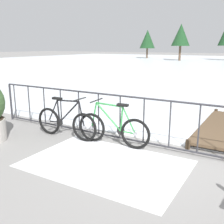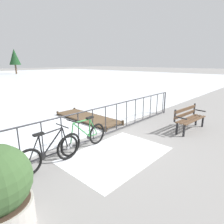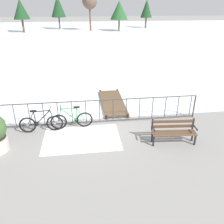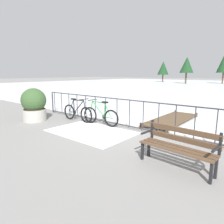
{
  "view_description": "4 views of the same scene",
  "coord_description": "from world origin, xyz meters",
  "views": [
    {
      "loc": [
        1.91,
        -5.06,
        2.12
      ],
      "look_at": [
        -0.82,
        -0.42,
        0.78
      ],
      "focal_mm": 42.83,
      "sensor_mm": 36.0,
      "label": 1
    },
    {
      "loc": [
        -4.16,
        -4.39,
        2.5
      ],
      "look_at": [
        0.29,
        -0.3,
        0.92
      ],
      "focal_mm": 30.7,
      "sensor_mm": 36.0,
      "label": 2
    },
    {
      "loc": [
        -0.34,
        -8.87,
        4.74
      ],
      "look_at": [
        0.75,
        -0.54,
        0.74
      ],
      "focal_mm": 37.31,
      "sensor_mm": 36.0,
      "label": 3
    },
    {
      "loc": [
        4.31,
        -5.86,
        1.99
      ],
      "look_at": [
        0.16,
        -0.84,
        0.73
      ],
      "focal_mm": 31.9,
      "sensor_mm": 36.0,
      "label": 4
    }
  ],
  "objects": [
    {
      "name": "ground_plane",
      "position": [
        0.0,
        0.0,
        0.0
      ],
      "size": [
        160.0,
        160.0,
        0.0
      ],
      "primitive_type": "plane",
      "color": "gray"
    },
    {
      "name": "frozen_pond",
      "position": [
        0.0,
        28.4,
        0.01
      ],
      "size": [
        80.0,
        56.0,
        0.03
      ],
      "primitive_type": "cube",
      "color": "silver",
      "rests_on": "ground"
    },
    {
      "name": "snow_patch",
      "position": [
        -0.51,
        -1.2,
        0.0
      ],
      "size": [
        2.9,
        1.94,
        0.01
      ],
      "primitive_type": "cube",
      "color": "white",
      "rests_on": "ground"
    },
    {
      "name": "railing_fence",
      "position": [
        0.0,
        0.0,
        0.56
      ],
      "size": [
        9.06,
        0.06,
        1.07
      ],
      "color": "#2D2D33",
      "rests_on": "ground"
    },
    {
      "name": "bicycle_near_railing",
      "position": [
        -2.08,
        -0.43,
        0.37
      ],
      "size": [
        1.71,
        0.52,
        0.97
      ],
      "color": "black",
      "rests_on": "ground"
    },
    {
      "name": "bicycle_second",
      "position": [
        -0.88,
        -0.3,
        0.37
      ],
      "size": [
        1.71,
        0.52,
        0.97
      ],
      "color": "black",
      "rests_on": "ground"
    },
    {
      "name": "park_bench",
      "position": [
        2.84,
        -1.86,
        0.51
      ],
      "size": [
        1.63,
        0.61,
        0.89
      ],
      "color": "brown",
      "rests_on": "ground"
    },
    {
      "name": "wooden_dock",
      "position": [
        1.1,
        1.92,
        0.12
      ],
      "size": [
        1.1,
        3.35,
        0.2
      ],
      "color": "brown",
      "rests_on": "ground"
    },
    {
      "name": "tree_far_west",
      "position": [
        1.55,
        34.95,
        4.84
      ],
      "size": [
        2.52,
        2.52,
        6.27
      ],
      "color": "brown",
      "rests_on": "ground"
    },
    {
      "name": "tree_centre",
      "position": [
        -9.72,
        33.95,
        3.59
      ],
      "size": [
        2.62,
        2.62,
        5.15
      ],
      "color": "brown",
      "rests_on": "ground"
    },
    {
      "name": "tree_east_mid",
      "position": [
        -4.07,
        38.29,
        3.95
      ],
      "size": [
        2.64,
        2.64,
        5.81
      ],
      "color": "brown",
      "rests_on": "ground"
    },
    {
      "name": "tree_far_east",
      "position": [
        12.59,
        38.71,
        3.5
      ],
      "size": [
        2.24,
        2.24,
        5.15
      ],
      "color": "brown",
      "rests_on": "ground"
    },
    {
      "name": "tree_extra",
      "position": [
        6.49,
        33.87,
        3.4
      ],
      "size": [
        3.06,
        3.06,
        4.91
      ],
      "color": "brown",
      "rests_on": "ground"
    }
  ]
}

